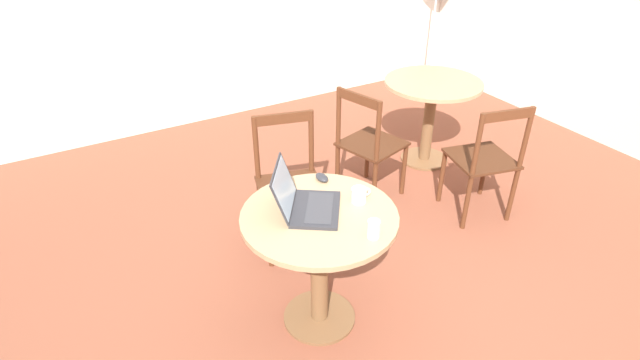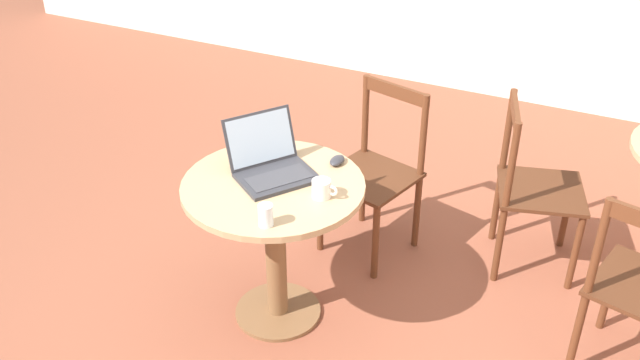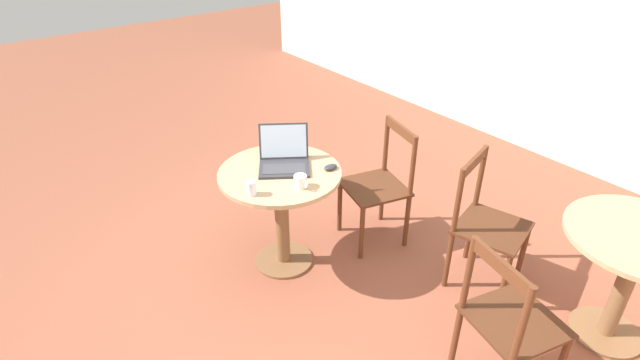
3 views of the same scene
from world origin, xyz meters
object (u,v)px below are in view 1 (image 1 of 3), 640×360
mouse (322,177)px  mug (359,195)px  chair_mid_left (369,145)px  cafe_table_mid (431,101)px  chair_near_back (290,185)px  cafe_table_near (319,242)px  chair_mid_front (485,161)px  laptop (306,202)px  drinking_glass (374,229)px

mouse → mug: (0.06, -0.29, 0.02)m
chair_mid_left → cafe_table_mid: bearing=15.7°
cafe_table_mid → mug: mug is taller
chair_near_back → chair_mid_left: (0.78, 0.20, 0.00)m
cafe_table_near → mug: (0.24, -0.00, 0.22)m
mouse → chair_near_back: bearing=87.7°
chair_near_back → mug: chair_near_back is taller
chair_mid_front → laptop: laptop is taller
cafe_table_near → chair_near_back: chair_near_back is taller
cafe_table_mid → chair_mid_front: size_ratio=0.89×
cafe_table_near → drinking_glass: (0.13, -0.29, 0.23)m
chair_mid_left → mouse: size_ratio=9.18×
chair_mid_front → mouse: chair_mid_front is taller
chair_mid_front → drinking_glass: chair_mid_front is taller
chair_near_back → mug: size_ratio=7.86×
mouse → chair_mid_left: bearing=39.4°
cafe_table_near → cafe_table_mid: size_ratio=1.00×
cafe_table_mid → chair_near_back: size_ratio=0.89×
cafe_table_mid → chair_near_back: chair_near_back is taller
cafe_table_near → drinking_glass: drinking_glass is taller
drinking_glass → chair_near_back: bearing=86.2°
laptop → drinking_glass: (0.17, -0.36, -0.00)m
cafe_table_near → mouse: mouse is taller
cafe_table_mid → chair_mid_left: bearing=-164.3°
drinking_glass → laptop: bearing=115.9°
chair_mid_left → mouse: chair_mid_left is taller
chair_near_back → laptop: size_ratio=2.01×
chair_near_back → chair_mid_front: bearing=-17.0°
chair_near_back → drinking_glass: 1.08m
chair_mid_left → chair_mid_front: bearing=-46.5°
drinking_glass → cafe_table_near: bearing=114.2°
chair_near_back → laptop: laptop is taller
cafe_table_near → mouse: 0.39m
cafe_table_near → mouse: size_ratio=8.15×
cafe_table_near → mouse: (0.18, 0.28, 0.20)m
drinking_glass → chair_mid_left: bearing=55.3°
chair_near_back → chair_mid_left: same height
cafe_table_near → mouse: bearing=57.4°
laptop → drinking_glass: 0.40m
mug → mouse: bearing=101.8°
chair_mid_front → mug: (-1.33, -0.32, 0.33)m
chair_near_back → chair_mid_front: size_ratio=1.00×
chair_mid_front → cafe_table_near: bearing=-168.5°
laptop → cafe_table_mid: bearing=31.1°
cafe_table_near → drinking_glass: size_ratio=8.76×
chair_mid_front → chair_mid_left: 0.85m
laptop → chair_mid_front: bearing=8.9°
cafe_table_near → mug: size_ratio=6.98×
cafe_table_mid → chair_near_back: (-1.58, -0.43, -0.11)m
cafe_table_mid → mug: bearing=-142.8°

